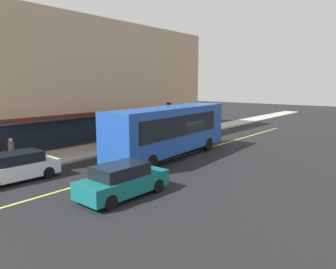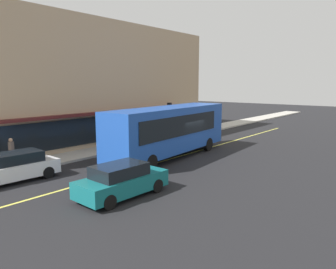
% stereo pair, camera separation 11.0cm
% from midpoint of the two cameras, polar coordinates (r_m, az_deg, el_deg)
% --- Properties ---
extents(ground, '(120.00, 120.00, 0.00)m').
position_cam_midpoint_polar(ground, '(23.29, 2.88, -3.60)').
color(ground, black).
extents(sidewalk, '(80.00, 2.53, 0.15)m').
position_cam_midpoint_polar(sidewalk, '(26.86, -6.74, -1.78)').
color(sidewalk, '#B2ADA3').
rests_on(sidewalk, ground).
extents(lane_centre_stripe, '(36.00, 0.16, 0.01)m').
position_cam_midpoint_polar(lane_centre_stripe, '(23.29, 2.88, -3.59)').
color(lane_centre_stripe, '#D8D14C').
rests_on(lane_centre_stripe, ground).
extents(storefront_building, '(27.48, 11.07, 10.15)m').
position_cam_midpoint_polar(storefront_building, '(30.25, -18.43, 8.55)').
color(storefront_building, tan).
rests_on(storefront_building, ground).
extents(bus, '(11.28, 3.28, 3.50)m').
position_cam_midpoint_polar(bus, '(22.11, 0.16, 0.97)').
color(bus, '#1E4CAD').
rests_on(bus, ground).
extents(traffic_light, '(0.30, 0.52, 3.20)m').
position_cam_midpoint_polar(traffic_light, '(29.45, 0.14, 4.07)').
color(traffic_light, '#2D2D33').
rests_on(traffic_light, sidewalk).
extents(car_teal, '(4.36, 1.98, 1.52)m').
position_cam_midpoint_polar(car_teal, '(14.87, -8.27, -8.08)').
color(car_teal, '#14666B').
rests_on(car_teal, ground).
extents(car_white, '(4.38, 2.02, 1.52)m').
position_cam_midpoint_polar(car_white, '(18.79, -25.56, -5.25)').
color(car_white, white).
rests_on(car_white, ground).
extents(pedestrian_mid_block, '(0.34, 0.34, 1.62)m').
position_cam_midpoint_polar(pedestrian_mid_block, '(24.72, -11.53, -0.39)').
color(pedestrian_mid_block, black).
rests_on(pedestrian_mid_block, sidewalk).
extents(pedestrian_by_curb, '(0.34, 0.34, 1.60)m').
position_cam_midpoint_polar(pedestrian_by_curb, '(26.31, -5.10, 0.30)').
color(pedestrian_by_curb, black).
rests_on(pedestrian_by_curb, sidewalk).
extents(pedestrian_waiting, '(0.34, 0.34, 1.70)m').
position_cam_midpoint_polar(pedestrian_waiting, '(21.57, -26.12, -2.36)').
color(pedestrian_waiting, black).
rests_on(pedestrian_waiting, sidewalk).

